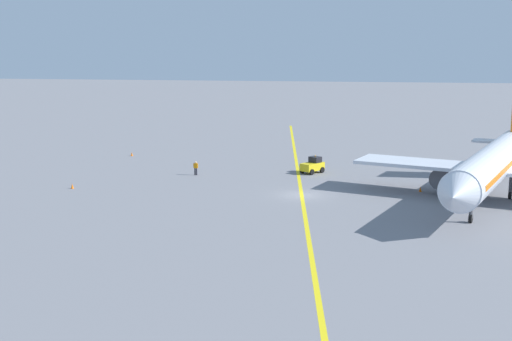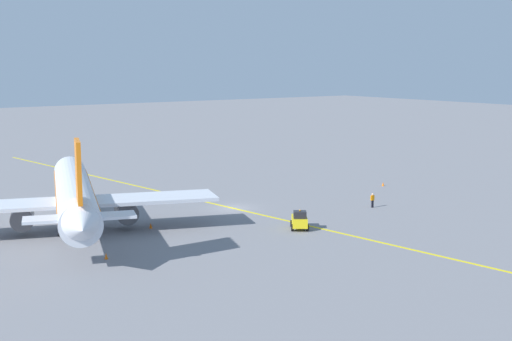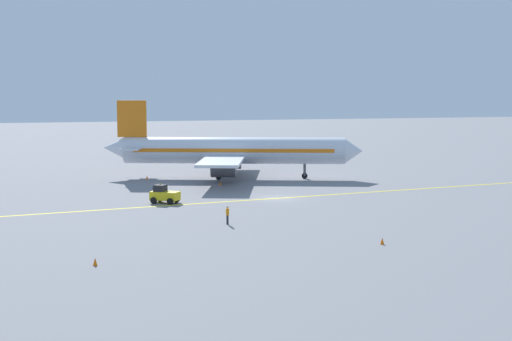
{
  "view_description": "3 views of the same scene",
  "coord_description": "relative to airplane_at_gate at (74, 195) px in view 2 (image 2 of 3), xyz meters",
  "views": [
    {
      "loc": [
        -6.25,
        72.34,
        16.05
      ],
      "look_at": [
        5.01,
        -1.28,
        2.23
      ],
      "focal_mm": 50.0,
      "sensor_mm": 36.0,
      "label": 1
    },
    {
      "loc": [
        -44.5,
        -67.53,
        16.78
      ],
      "look_at": [
        1.03,
        -3.24,
        4.73
      ],
      "focal_mm": 50.0,
      "sensor_mm": 36.0,
      "label": 2
    },
    {
      "loc": [
        74.64,
        -24.32,
        12.02
      ],
      "look_at": [
        4.28,
        -3.73,
        3.71
      ],
      "focal_mm": 50.0,
      "sensor_mm": 36.0,
      "label": 3
    }
  ],
  "objects": [
    {
      "name": "traffic_cone_far_edge",
      "position": [
        44.03,
        0.97,
        -3.43
      ],
      "size": [
        0.32,
        0.32,
        0.55
      ],
      "primitive_type": "cone",
      "color": "orange",
      "rests_on": "ground"
    },
    {
      "name": "baggage_tug_white",
      "position": [
        18.87,
        -12.18,
        -2.81
      ],
      "size": [
        2.97,
        3.31,
        2.11
      ],
      "color": "gold",
      "rests_on": "ground"
    },
    {
      "name": "ground_plane",
      "position": [
        19.08,
        0.45,
        -3.71
      ],
      "size": [
        400.0,
        400.0,
        0.0
      ],
      "primitive_type": "plane",
      "color": "slate"
    },
    {
      "name": "apron_yellow_centreline",
      "position": [
        19.08,
        0.45,
        -3.71
      ],
      "size": [
        15.13,
        119.14,
        0.01
      ],
      "primitive_type": "cube",
      "rotation": [
        0.0,
        0.0,
        0.12
      ],
      "color": "yellow",
      "rests_on": "ground"
    },
    {
      "name": "traffic_cone_by_wingtip",
      "position": [
        -1.65,
        -11.25,
        -3.43
      ],
      "size": [
        0.32,
        0.32,
        0.55
      ],
      "primitive_type": "cone",
      "color": "orange",
      "rests_on": "ground"
    },
    {
      "name": "ground_crew_worker",
      "position": [
        32.56,
        -8.64,
        -2.8
      ],
      "size": [
        0.58,
        0.24,
        1.68
      ],
      "color": "#23232D",
      "rests_on": "ground"
    },
    {
      "name": "airplane_at_gate",
      "position": [
        0.0,
        0.0,
        0.0
      ],
      "size": [
        28.16,
        34.51,
        10.6
      ],
      "color": "silver",
      "rests_on": "ground"
    },
    {
      "name": "traffic_cone_near_nose",
      "position": [
        6.73,
        -3.12,
        -3.43
      ],
      "size": [
        0.32,
        0.32,
        0.55
      ],
      "primitive_type": "cone",
      "color": "orange",
      "rests_on": "ground"
    }
  ]
}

